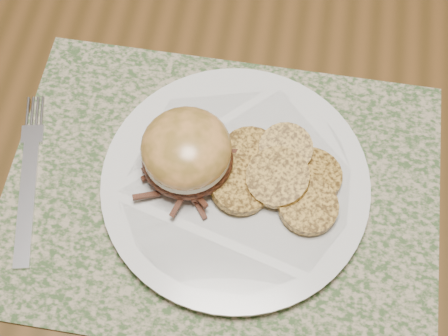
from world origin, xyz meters
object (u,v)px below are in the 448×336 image
(dinner_plate, at_px, (235,184))
(pork_sandwich, at_px, (187,153))
(fork, at_px, (29,176))
(dining_table, at_px, (123,154))

(dinner_plate, xyz_separation_m, pork_sandwich, (-0.05, 0.01, 0.04))
(pork_sandwich, xyz_separation_m, fork, (-0.17, -0.03, -0.05))
(pork_sandwich, height_order, fork, pork_sandwich)
(dinner_plate, relative_size, pork_sandwich, 2.40)
(dinner_plate, bearing_deg, fork, -173.73)
(dinner_plate, relative_size, fork, 1.32)
(dining_table, height_order, fork, fork)
(fork, bearing_deg, pork_sandwich, -2.12)
(fork, bearing_deg, dining_table, 36.92)
(dining_table, distance_m, pork_sandwich, 0.17)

